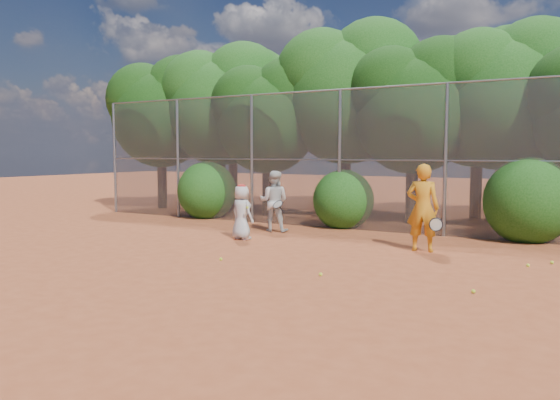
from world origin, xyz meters
The scene contains 22 objects.
ground centered at (0.00, 0.00, 0.00)m, with size 80.00×80.00×0.00m, color #9E4523.
fence_back centered at (-0.12, 6.00, 2.05)m, with size 20.05×0.09×4.03m.
tree_0 centered at (-9.44, 8.04, 3.93)m, with size 4.38×3.81×6.00m.
tree_1 centered at (-6.94, 8.54, 4.16)m, with size 4.64×4.03×6.35m.
tree_2 centered at (-4.45, 7.83, 3.58)m, with size 3.99×3.47×5.47m.
tree_3 centered at (-1.94, 8.84, 4.40)m, with size 4.89×4.26×6.70m.
tree_4 centered at (0.55, 8.24, 3.76)m, with size 4.19×3.64×5.73m.
tree_5 centered at (3.06, 9.04, 4.05)m, with size 4.51×3.92×6.17m.
tree_9 centered at (-7.94, 10.84, 4.34)m, with size 4.83×4.20×6.62m.
tree_10 centered at (-2.93, 11.05, 4.63)m, with size 5.15×4.48×7.06m.
tree_11 centered at (2.06, 10.64, 4.16)m, with size 4.64×4.03×6.35m.
bush_0 centered at (-6.00, 6.30, 1.00)m, with size 2.00×2.00×2.00m, color #184912.
bush_1 centered at (-1.00, 6.30, 0.90)m, with size 1.80×1.80×1.80m, color #184912.
bush_2 centered at (4.00, 6.30, 1.10)m, with size 2.20×2.20×2.20m, color #184912.
player_yellow centered at (2.08, 3.52, 0.98)m, with size 0.88×0.55×1.97m.
player_teen centered at (-2.37, 2.95, 0.70)m, with size 0.77×0.60×1.41m.
player_white centered at (-2.36, 4.57, 0.85)m, with size 0.96×0.86×1.70m.
ball_0 centered at (1.16, 0.15, 0.03)m, with size 0.07×0.07×0.07m, color #C8E629.
ball_1 centered at (4.33, 2.82, 0.03)m, with size 0.07×0.07×0.07m, color #C8E629.
ball_2 centered at (3.77, 0.24, 0.03)m, with size 0.07×0.07×0.07m, color #C8E629.
ball_3 centered at (-1.22, 0.42, 0.03)m, with size 0.07×0.07×0.07m, color #C8E629.
ball_4 centered at (4.72, 3.37, 0.03)m, with size 0.07×0.07×0.07m, color #C8E629.
Camera 1 is at (5.26, -8.58, 2.21)m, focal length 35.00 mm.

